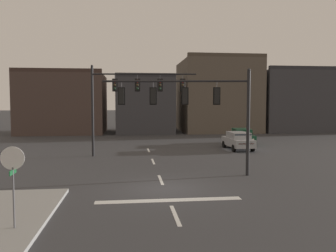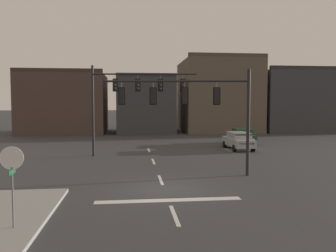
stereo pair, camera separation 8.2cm
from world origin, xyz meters
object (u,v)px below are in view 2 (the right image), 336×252
(car_lot_nearside, at_px, (238,140))
(car_lot_middle, at_px, (243,136))
(stop_sign, at_px, (12,167))
(signal_mast_near_side, at_px, (195,102))
(signal_mast_far_side, at_px, (128,93))

(car_lot_nearside, xyz_separation_m, car_lot_middle, (1.70, 3.90, 0.00))
(stop_sign, xyz_separation_m, car_lot_nearside, (13.63, 18.60, -1.29))
(signal_mast_near_side, height_order, car_lot_nearside, signal_mast_near_side)
(signal_mast_far_side, relative_size, car_lot_middle, 1.81)
(signal_mast_near_side, height_order, car_lot_middle, signal_mast_near_side)
(signal_mast_far_side, xyz_separation_m, car_lot_middle, (11.64, 6.67, -4.21))
(car_lot_nearside, bearing_deg, signal_mast_far_side, -164.46)
(signal_mast_near_side, height_order, stop_sign, signal_mast_near_side)
(signal_mast_far_side, relative_size, car_lot_nearside, 1.85)
(signal_mast_far_side, height_order, car_lot_nearside, signal_mast_far_side)
(signal_mast_far_side, height_order, car_lot_middle, signal_mast_far_side)
(stop_sign, distance_m, car_lot_middle, 27.26)
(car_lot_nearside, height_order, car_lot_middle, same)
(signal_mast_near_side, height_order, signal_mast_far_side, signal_mast_far_side)
(signal_mast_far_side, bearing_deg, car_lot_middle, 29.79)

